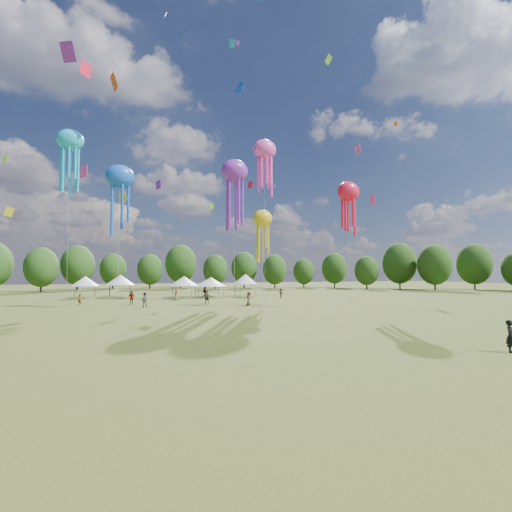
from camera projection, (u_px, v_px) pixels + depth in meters
name	position (u px, v px, depth m)	size (l,w,h in m)	color
ground	(390.00, 362.00, 18.35)	(300.00, 300.00, 0.00)	#384416
observer_main	(510.00, 336.00, 20.54)	(0.67, 0.44, 1.83)	black
spectator_near	(144.00, 300.00, 48.05)	(0.93, 0.72, 1.91)	gray
spectators_far	(205.00, 295.00, 59.06)	(33.38, 22.25, 1.89)	gray
festival_tents	(172.00, 281.00, 68.64)	(33.66, 10.65, 4.34)	#47474C
show_kites	(221.00, 175.00, 60.70)	(39.07, 30.68, 31.83)	blue
small_kites	(213.00, 130.00, 59.11)	(71.64, 60.36, 46.24)	blue
treeline	(166.00, 263.00, 75.78)	(201.57, 95.24, 13.43)	#38281C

